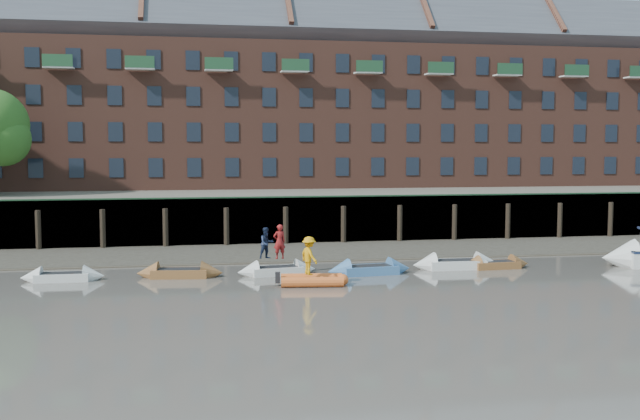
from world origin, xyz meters
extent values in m
plane|color=#5E5852|center=(0.00, 0.00, 0.00)|extent=(220.00, 220.00, 0.00)
cube|color=#3D382F|center=(0.00, 18.00, 0.00)|extent=(110.00, 8.00, 0.50)
cube|color=#4C4336|center=(0.00, 14.60, 0.00)|extent=(110.00, 1.60, 0.10)
cube|color=#2D2A26|center=(0.00, 22.40, 1.60)|extent=(110.00, 0.80, 3.20)
cylinder|color=black|center=(-18.00, 21.75, 1.30)|extent=(0.36, 0.36, 2.60)
cylinder|color=black|center=(-14.00, 21.75, 1.30)|extent=(0.36, 0.36, 2.60)
cylinder|color=black|center=(-10.00, 21.75, 1.30)|extent=(0.36, 0.36, 2.60)
cylinder|color=black|center=(-6.00, 21.75, 1.30)|extent=(0.36, 0.36, 2.60)
cylinder|color=black|center=(-2.00, 21.75, 1.30)|extent=(0.36, 0.36, 2.60)
cylinder|color=black|center=(2.00, 21.75, 1.30)|extent=(0.36, 0.36, 2.60)
cylinder|color=black|center=(6.00, 21.75, 1.30)|extent=(0.36, 0.36, 2.60)
cylinder|color=black|center=(10.00, 21.75, 1.30)|extent=(0.36, 0.36, 2.60)
cylinder|color=black|center=(14.00, 21.75, 1.30)|extent=(0.36, 0.36, 2.60)
cylinder|color=black|center=(18.00, 21.75, 1.30)|extent=(0.36, 0.36, 2.60)
cylinder|color=black|center=(22.00, 21.75, 1.30)|extent=(0.36, 0.36, 2.60)
cube|color=#264C2D|center=(0.00, 22.10, 3.25)|extent=(110.00, 0.06, 0.10)
cube|color=#5E594D|center=(0.00, 36.00, 1.60)|extent=(110.00, 28.00, 3.20)
cube|color=brown|center=(0.00, 37.00, 9.20)|extent=(80.00, 10.00, 12.00)
cube|color=#42444C|center=(0.00, 37.00, 16.40)|extent=(80.60, 15.56, 15.56)
cube|color=black|center=(-20.00, 31.98, 5.00)|extent=(1.10, 0.12, 1.50)
cube|color=black|center=(-17.00, 31.98, 5.00)|extent=(1.10, 0.12, 1.50)
cube|color=black|center=(-14.00, 31.98, 5.00)|extent=(1.10, 0.12, 1.50)
cube|color=black|center=(-11.00, 31.98, 5.00)|extent=(1.10, 0.12, 1.50)
cube|color=black|center=(-8.00, 31.98, 5.00)|extent=(1.10, 0.12, 1.50)
cube|color=black|center=(-5.00, 31.98, 5.00)|extent=(1.10, 0.12, 1.50)
cube|color=black|center=(-2.00, 31.98, 5.00)|extent=(1.10, 0.12, 1.50)
cube|color=black|center=(1.00, 31.98, 5.00)|extent=(1.10, 0.12, 1.50)
cube|color=black|center=(4.00, 31.98, 5.00)|extent=(1.10, 0.12, 1.50)
cube|color=black|center=(7.00, 31.98, 5.00)|extent=(1.10, 0.12, 1.50)
cube|color=black|center=(10.00, 31.98, 5.00)|extent=(1.10, 0.12, 1.50)
cube|color=black|center=(13.00, 31.98, 5.00)|extent=(1.10, 0.12, 1.50)
cube|color=black|center=(16.00, 31.98, 5.00)|extent=(1.10, 0.12, 1.50)
cube|color=black|center=(19.00, 31.98, 5.00)|extent=(1.10, 0.12, 1.50)
cube|color=black|center=(22.00, 31.98, 5.00)|extent=(1.10, 0.12, 1.50)
cube|color=black|center=(25.00, 31.98, 5.00)|extent=(1.10, 0.12, 1.50)
cube|color=black|center=(28.00, 31.98, 5.00)|extent=(1.10, 0.12, 1.50)
cube|color=black|center=(-20.00, 31.98, 7.80)|extent=(1.10, 0.12, 1.50)
cube|color=black|center=(-17.00, 31.98, 7.80)|extent=(1.10, 0.12, 1.50)
cube|color=black|center=(-14.00, 31.98, 7.80)|extent=(1.10, 0.12, 1.50)
cube|color=black|center=(-11.00, 31.98, 7.80)|extent=(1.10, 0.12, 1.50)
cube|color=black|center=(-8.00, 31.98, 7.80)|extent=(1.10, 0.12, 1.50)
cube|color=black|center=(-5.00, 31.98, 7.80)|extent=(1.10, 0.12, 1.50)
cube|color=black|center=(-2.00, 31.98, 7.80)|extent=(1.10, 0.12, 1.50)
cube|color=black|center=(1.00, 31.98, 7.80)|extent=(1.10, 0.12, 1.50)
cube|color=black|center=(4.00, 31.98, 7.80)|extent=(1.10, 0.12, 1.50)
cube|color=black|center=(7.00, 31.98, 7.80)|extent=(1.10, 0.12, 1.50)
cube|color=black|center=(10.00, 31.98, 7.80)|extent=(1.10, 0.12, 1.50)
cube|color=black|center=(13.00, 31.98, 7.80)|extent=(1.10, 0.12, 1.50)
cube|color=black|center=(16.00, 31.98, 7.80)|extent=(1.10, 0.12, 1.50)
cube|color=black|center=(19.00, 31.98, 7.80)|extent=(1.10, 0.12, 1.50)
cube|color=black|center=(22.00, 31.98, 7.80)|extent=(1.10, 0.12, 1.50)
cube|color=black|center=(25.00, 31.98, 7.80)|extent=(1.10, 0.12, 1.50)
cube|color=black|center=(28.00, 31.98, 7.80)|extent=(1.10, 0.12, 1.50)
cube|color=black|center=(-20.00, 31.98, 10.60)|extent=(1.10, 0.12, 1.50)
cube|color=black|center=(-17.00, 31.98, 10.60)|extent=(1.10, 0.12, 1.50)
cube|color=black|center=(-14.00, 31.98, 10.60)|extent=(1.10, 0.12, 1.50)
cube|color=black|center=(-11.00, 31.98, 10.60)|extent=(1.10, 0.12, 1.50)
cube|color=black|center=(-8.00, 31.98, 10.60)|extent=(1.10, 0.12, 1.50)
cube|color=black|center=(-5.00, 31.98, 10.60)|extent=(1.10, 0.12, 1.50)
cube|color=black|center=(-2.00, 31.98, 10.60)|extent=(1.10, 0.12, 1.50)
cube|color=black|center=(1.00, 31.98, 10.60)|extent=(1.10, 0.12, 1.50)
cube|color=black|center=(4.00, 31.98, 10.60)|extent=(1.10, 0.12, 1.50)
cube|color=black|center=(7.00, 31.98, 10.60)|extent=(1.10, 0.12, 1.50)
cube|color=black|center=(10.00, 31.98, 10.60)|extent=(1.10, 0.12, 1.50)
cube|color=black|center=(13.00, 31.98, 10.60)|extent=(1.10, 0.12, 1.50)
cube|color=black|center=(16.00, 31.98, 10.60)|extent=(1.10, 0.12, 1.50)
cube|color=black|center=(19.00, 31.98, 10.60)|extent=(1.10, 0.12, 1.50)
cube|color=black|center=(22.00, 31.98, 10.60)|extent=(1.10, 0.12, 1.50)
cube|color=black|center=(25.00, 31.98, 10.60)|extent=(1.10, 0.12, 1.50)
cube|color=black|center=(28.00, 31.98, 10.60)|extent=(1.10, 0.12, 1.50)
cube|color=black|center=(-20.00, 31.98, 13.40)|extent=(1.10, 0.12, 1.50)
cube|color=black|center=(-17.00, 31.98, 13.40)|extent=(1.10, 0.12, 1.50)
cube|color=black|center=(-14.00, 31.98, 13.40)|extent=(1.10, 0.12, 1.50)
cube|color=black|center=(-11.00, 31.98, 13.40)|extent=(1.10, 0.12, 1.50)
cube|color=black|center=(-8.00, 31.98, 13.40)|extent=(1.10, 0.12, 1.50)
cube|color=black|center=(-5.00, 31.98, 13.40)|extent=(1.10, 0.12, 1.50)
cube|color=black|center=(-2.00, 31.98, 13.40)|extent=(1.10, 0.12, 1.50)
cube|color=black|center=(1.00, 31.98, 13.40)|extent=(1.10, 0.12, 1.50)
cube|color=black|center=(4.00, 31.98, 13.40)|extent=(1.10, 0.12, 1.50)
cube|color=black|center=(7.00, 31.98, 13.40)|extent=(1.10, 0.12, 1.50)
cube|color=black|center=(10.00, 31.98, 13.40)|extent=(1.10, 0.12, 1.50)
cube|color=black|center=(13.00, 31.98, 13.40)|extent=(1.10, 0.12, 1.50)
cube|color=black|center=(16.00, 31.98, 13.40)|extent=(1.10, 0.12, 1.50)
cube|color=black|center=(19.00, 31.98, 13.40)|extent=(1.10, 0.12, 1.50)
cube|color=black|center=(22.00, 31.98, 13.40)|extent=(1.10, 0.12, 1.50)
cube|color=black|center=(25.00, 31.98, 13.40)|extent=(1.10, 0.12, 1.50)
cube|color=black|center=(28.00, 31.98, 13.40)|extent=(1.10, 0.12, 1.50)
cube|color=silver|center=(-14.70, 10.20, 0.20)|extent=(2.61, 1.19, 0.41)
cone|color=silver|center=(-13.18, 10.18, 0.20)|extent=(1.02, 1.18, 1.17)
cone|color=silver|center=(-16.22, 10.21, 0.20)|extent=(1.02, 1.18, 1.17)
cube|color=black|center=(-14.70, 10.20, 0.39)|extent=(2.17, 0.90, 0.06)
cube|color=brown|center=(-8.95, 10.23, 0.22)|extent=(2.95, 1.60, 0.44)
cone|color=brown|center=(-7.32, 10.03, 0.22)|extent=(1.24, 1.39, 1.27)
cone|color=brown|center=(-10.58, 10.43, 0.22)|extent=(1.24, 1.39, 1.27)
cube|color=black|center=(-8.95, 10.23, 0.42)|extent=(2.45, 1.23, 0.06)
cube|color=silver|center=(-3.96, 10.17, 0.21)|extent=(2.84, 1.57, 0.42)
cone|color=silver|center=(-2.40, 10.39, 0.21)|extent=(1.20, 1.35, 1.22)
cone|color=silver|center=(-5.52, 9.96, 0.21)|extent=(1.20, 1.35, 1.22)
cube|color=black|center=(-3.96, 10.17, 0.40)|extent=(2.35, 1.21, 0.06)
cube|color=teal|center=(0.83, 9.47, 0.23)|extent=(3.04, 1.61, 0.46)
cone|color=teal|center=(2.52, 9.64, 0.23)|extent=(1.27, 1.43, 1.32)
cone|color=teal|center=(-0.86, 9.29, 0.23)|extent=(1.27, 1.43, 1.32)
cube|color=black|center=(0.83, 9.47, 0.44)|extent=(2.52, 1.24, 0.06)
cube|color=silver|center=(5.94, 10.36, 0.24)|extent=(3.16, 1.51, 0.49)
cone|color=silver|center=(7.75, 10.30, 0.24)|extent=(1.26, 1.45, 1.41)
cone|color=silver|center=(4.12, 10.43, 0.24)|extent=(1.26, 1.45, 1.41)
cube|color=black|center=(5.94, 10.36, 0.47)|extent=(2.63, 1.14, 0.06)
cube|color=brown|center=(8.11, 10.10, 0.20)|extent=(2.60, 1.30, 0.40)
cone|color=brown|center=(9.59, 10.19, 0.20)|extent=(1.05, 1.20, 1.14)
cone|color=brown|center=(6.64, 10.02, 0.20)|extent=(1.05, 1.20, 1.14)
cube|color=black|center=(8.11, 10.10, 0.38)|extent=(2.16, 0.98, 0.06)
cylinder|color=orange|center=(-2.58, 7.45, 0.25)|extent=(3.02, 0.82, 0.49)
cylinder|color=orange|center=(-2.69, 6.42, 0.25)|extent=(3.02, 0.82, 0.49)
sphere|color=orange|center=(-1.15, 6.76, 0.25)|extent=(0.57, 0.57, 0.57)
cube|color=black|center=(-2.63, 6.93, 0.25)|extent=(2.56, 1.13, 0.17)
cone|color=silver|center=(15.13, 9.57, 0.48)|extent=(2.17, 2.44, 2.14)
imported|color=maroon|center=(-3.81, 10.26, 1.72)|extent=(0.75, 0.58, 1.81)
imported|color=#19233F|center=(-4.47, 10.40, 1.64)|extent=(0.98, 0.88, 1.65)
imported|color=orange|center=(-2.78, 6.87, 1.45)|extent=(1.09, 1.36, 1.85)
camera|label=1|loc=(-8.41, -28.29, 6.72)|focal=42.00mm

